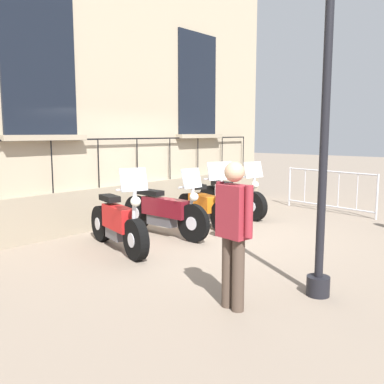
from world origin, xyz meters
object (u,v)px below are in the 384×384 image
lamppost (326,100)px  motorcycle_orange (203,206)px  motorcycle_maroon (164,212)px  motorcycle_white (232,198)px  crowd_barrier (330,190)px  pedestrian_standing (234,227)px  motorcycle_red (118,225)px

lamppost → motorcycle_orange: bearing=148.6°
motorcycle_maroon → motorcycle_white: bearing=93.2°
motorcycle_maroon → lamppost: lamppost is taller
crowd_barrier → pedestrian_standing: (1.58, -6.48, 0.38)m
motorcycle_red → motorcycle_orange: size_ratio=1.05×
lamppost → crowd_barrier: 6.15m
motorcycle_red → crowd_barrier: size_ratio=0.83×
motorcycle_white → pedestrian_standing: 5.47m
motorcycle_red → motorcycle_white: size_ratio=0.96×
motorcycle_white → lamppost: bearing=-43.0°
motorcycle_white → crowd_barrier: size_ratio=0.86×
lamppost → motorcycle_white: bearing=137.0°
motorcycle_white → pedestrian_standing: size_ratio=1.28×
lamppost → crowd_barrier: size_ratio=1.56×
crowd_barrier → motorcycle_orange: bearing=-112.6°
pedestrian_standing → lamppost: bearing=60.2°
motorcycle_maroon → crowd_barrier: size_ratio=0.91×
lamppost → crowd_barrier: bearing=111.5°
motorcycle_red → lamppost: (3.46, 0.24, 1.91)m
pedestrian_standing → motorcycle_white: bearing=125.2°
motorcycle_orange → lamppost: (3.53, -2.16, 1.91)m
motorcycle_white → crowd_barrier: bearing=52.4°
motorcycle_orange → pedestrian_standing: pedestrian_standing is taller
motorcycle_maroon → motorcycle_red: bearing=-84.6°
motorcycle_red → pedestrian_standing: pedestrian_standing is taller
motorcycle_maroon → lamppost: bearing=-15.6°
motorcycle_maroon → lamppost: 4.16m
motorcycle_white → motorcycle_red: bearing=-86.1°
motorcycle_red → pedestrian_standing: size_ratio=1.23×
crowd_barrier → motorcycle_red: bearing=-102.8°
lamppost → crowd_barrier: lamppost is taller
lamppost → motorcycle_maroon: bearing=164.4°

